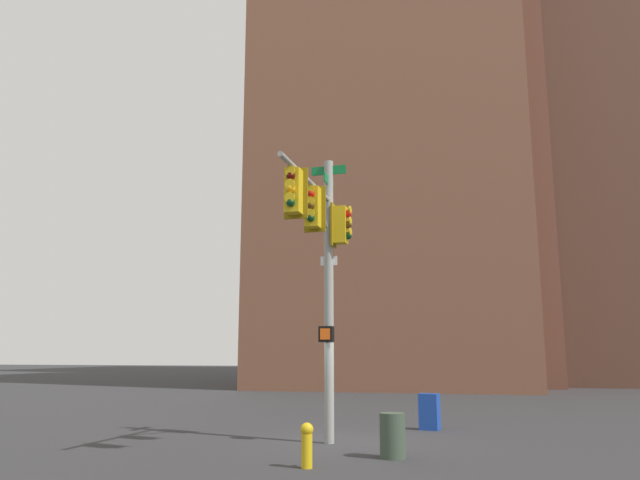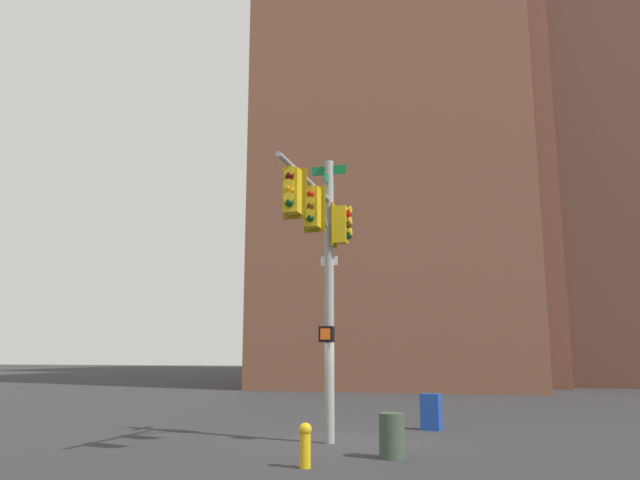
{
  "view_description": "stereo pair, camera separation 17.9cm",
  "coord_description": "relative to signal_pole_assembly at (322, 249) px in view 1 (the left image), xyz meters",
  "views": [
    {
      "loc": [
        -16.12,
        -3.46,
        2.21
      ],
      "look_at": [
        -1.29,
        0.32,
        5.05
      ],
      "focal_mm": 34.59,
      "sensor_mm": 36.0,
      "label": 1
    },
    {
      "loc": [
        -16.08,
        -3.63,
        2.21
      ],
      "look_at": [
        -1.29,
        0.32,
        5.05
      ],
      "focal_mm": 34.59,
      "sensor_mm": 36.0,
      "label": 2
    }
  ],
  "objects": [
    {
      "name": "ground_plane",
      "position": [
        1.26,
        -0.26,
        -4.81
      ],
      "size": [
        200.0,
        200.0,
        0.0
      ],
      "primitive_type": "plane",
      "color": "#2D2D30"
    },
    {
      "name": "signal_pole_assembly",
      "position": [
        0.0,
        0.0,
        0.0
      ],
      "size": [
        4.58,
        1.11,
        7.4
      ],
      "rotation": [
        0.0,
        0.0,
        3.13
      ],
      "color": "gray",
      "rests_on": "ground_plane"
    },
    {
      "name": "fire_hydrant",
      "position": [
        -2.59,
        -0.33,
        -4.34
      ],
      "size": [
        0.34,
        0.26,
        0.87
      ],
      "color": "gold",
      "rests_on": "ground_plane"
    },
    {
      "name": "litter_bin",
      "position": [
        -1.0,
        -1.82,
        -4.34
      ],
      "size": [
        0.56,
        0.56,
        0.95
      ],
      "primitive_type": "cylinder",
      "color": "#384738",
      "rests_on": "ground_plane"
    },
    {
      "name": "newspaper_box",
      "position": [
        4.36,
        -2.2,
        -4.29
      ],
      "size": [
        0.54,
        0.63,
        1.05
      ],
      "primitive_type": "cube",
      "rotation": [
        0.0,
        0.0,
        -0.19
      ],
      "color": "#193FA5",
      "rests_on": "ground_plane"
    },
    {
      "name": "building_brick_nearside",
      "position": [
        32.15,
        1.81,
        15.23
      ],
      "size": [
        20.86,
        18.14,
        40.09
      ],
      "primitive_type": "cube",
      "color": "brown",
      "rests_on": "ground_plane"
    },
    {
      "name": "building_brick_midblock",
      "position": [
        37.32,
        -1.07,
        12.48
      ],
      "size": [
        19.29,
        16.02,
        34.59
      ],
      "primitive_type": "cube",
      "color": "brown",
      "rests_on": "ground_plane"
    },
    {
      "name": "building_glass_tower",
      "position": [
        56.26,
        -21.02,
        33.43
      ],
      "size": [
        33.96,
        28.8,
        76.49
      ],
      "primitive_type": "cube",
      "color": "#9EC6C1",
      "rests_on": "ground_plane"
    },
    {
      "name": "building_brick_farside",
      "position": [
        41.66,
        -17.9,
        21.98
      ],
      "size": [
        23.08,
        19.98,
        53.59
      ],
      "primitive_type": "cube",
      "color": "brown",
      "rests_on": "ground_plane"
    }
  ]
}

